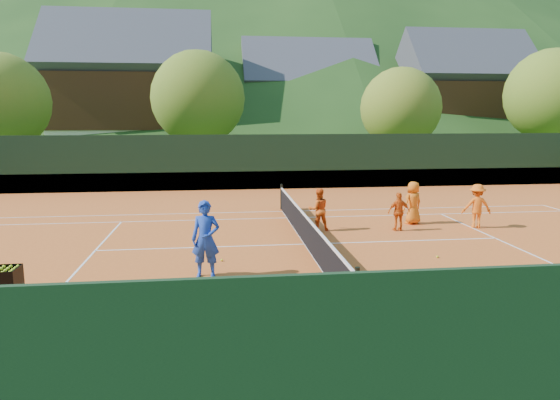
{
  "coord_description": "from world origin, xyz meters",
  "views": [
    {
      "loc": [
        -2.63,
        -15.08,
        4.05
      ],
      "look_at": [
        -0.79,
        0.0,
        1.45
      ],
      "focal_mm": 32.0,
      "sensor_mm": 36.0,
      "label": 1
    }
  ],
  "objects": [
    {
      "name": "ground",
      "position": [
        0.0,
        0.0,
        0.0
      ],
      "size": [
        400.0,
        400.0,
        0.0
      ],
      "primitive_type": "plane",
      "color": "#2D5319",
      "rests_on": "ground"
    },
    {
      "name": "clay_court",
      "position": [
        0.0,
        0.0,
        0.01
      ],
      "size": [
        40.0,
        24.0,
        0.02
      ],
      "primitive_type": "cube",
      "color": "#BF551F",
      "rests_on": "ground"
    },
    {
      "name": "coach",
      "position": [
        -3.01,
        -2.85,
        0.99
      ],
      "size": [
        0.77,
        0.57,
        1.94
      ],
      "primitive_type": "imported",
      "rotation": [
        0.0,
        0.0,
        -0.15
      ],
      "color": "#193AA5",
      "rests_on": "clay_court"
    },
    {
      "name": "student_a",
      "position": [
        0.8,
        1.86,
        0.77
      ],
      "size": [
        0.76,
        0.61,
        1.5
      ],
      "primitive_type": "imported",
      "rotation": [
        0.0,
        0.0,
        3.19
      ],
      "color": "#FC5E16",
      "rests_on": "clay_court"
    },
    {
      "name": "student_b",
      "position": [
        3.59,
        1.46,
        0.7
      ],
      "size": [
        0.81,
        0.37,
        1.36
      ],
      "primitive_type": "imported",
      "rotation": [
        0.0,
        0.0,
        3.19
      ],
      "color": "#E55B14",
      "rests_on": "clay_court"
    },
    {
      "name": "student_c",
      "position": [
        4.51,
        2.48,
        0.82
      ],
      "size": [
        0.92,
        0.76,
        1.6
      ],
      "primitive_type": "imported",
      "rotation": [
        0.0,
        0.0,
        3.53
      ],
      "color": "orange",
      "rests_on": "clay_court"
    },
    {
      "name": "student_d",
      "position": [
        6.54,
        1.57,
        0.81
      ],
      "size": [
        1.12,
        0.78,
        1.59
      ],
      "primitive_type": "imported",
      "rotation": [
        0.0,
        0.0,
        2.94
      ],
      "color": "orange",
      "rests_on": "clay_court"
    },
    {
      "name": "tennis_ball_0",
      "position": [
        -0.39,
        -3.69,
        0.05
      ],
      "size": [
        0.07,
        0.07,
        0.07
      ],
      "primitive_type": "sphere",
      "color": "#C9DD24",
      "rests_on": "clay_court"
    },
    {
      "name": "tennis_ball_1",
      "position": [
        4.11,
        -6.35,
        0.05
      ],
      "size": [
        0.07,
        0.07,
        0.07
      ],
      "primitive_type": "sphere",
      "color": "#C9DD24",
      "rests_on": "clay_court"
    },
    {
      "name": "tennis_ball_3",
      "position": [
        -2.5,
        -6.07,
        0.05
      ],
      "size": [
        0.07,
        0.07,
        0.07
      ],
      "primitive_type": "sphere",
      "color": "#C9DD24",
      "rests_on": "clay_court"
    },
    {
      "name": "tennis_ball_4",
      "position": [
        3.5,
        -1.97,
        0.05
      ],
      "size": [
        0.07,
        0.07,
        0.07
      ],
      "primitive_type": "sphere",
      "color": "#C9DD24",
      "rests_on": "clay_court"
    },
    {
      "name": "tennis_ball_7",
      "position": [
        -7.16,
        -3.8,
        0.05
      ],
      "size": [
        0.07,
        0.07,
        0.07
      ],
      "primitive_type": "sphere",
      "color": "#C9DD24",
      "rests_on": "clay_court"
    },
    {
      "name": "tennis_ball_8",
      "position": [
        2.39,
        -7.97,
        0.05
      ],
      "size": [
        0.07,
        0.07,
        0.07
      ],
      "primitive_type": "sphere",
      "color": "#C9DD24",
      "rests_on": "clay_court"
    },
    {
      "name": "tennis_ball_10",
      "position": [
        -4.97,
        -6.08,
        0.05
      ],
      "size": [
        0.07,
        0.07,
        0.07
      ],
      "primitive_type": "sphere",
      "color": "#C9DD24",
      "rests_on": "clay_court"
    },
    {
      "name": "tennis_ball_13",
      "position": [
        0.21,
        -7.19,
        0.05
      ],
      "size": [
        0.07,
        0.07,
        0.07
      ],
      "primitive_type": "sphere",
      "color": "#C9DD24",
      "rests_on": "clay_court"
    },
    {
      "name": "tennis_ball_14",
      "position": [
        -3.68,
        -3.98,
        0.05
      ],
      "size": [
        0.07,
        0.07,
        0.07
      ],
      "primitive_type": "sphere",
      "color": "#C9DD24",
      "rests_on": "clay_court"
    },
    {
      "name": "tennis_ball_16",
      "position": [
        -4.25,
        -6.66,
        0.05
      ],
      "size": [
        0.07,
        0.07,
        0.07
      ],
      "primitive_type": "sphere",
      "color": "#C9DD24",
      "rests_on": "clay_court"
    },
    {
      "name": "tennis_ball_17",
      "position": [
        -2.62,
        -1.56,
        0.05
      ],
      "size": [
        0.07,
        0.07,
        0.07
      ],
      "primitive_type": "sphere",
      "color": "#C9DD24",
      "rests_on": "clay_court"
    },
    {
      "name": "tennis_ball_19",
      "position": [
        5.4,
        -3.16,
        0.05
      ],
      "size": [
        0.07,
        0.07,
        0.07
      ],
      "primitive_type": "sphere",
      "color": "#C9DD24",
      "rests_on": "clay_court"
    },
    {
      "name": "court_lines",
      "position": [
        0.0,
        0.0,
        0.02
      ],
      "size": [
        23.83,
        11.03,
        0.0
      ],
      "color": "white",
      "rests_on": "clay_court"
    },
    {
      "name": "tennis_net",
      "position": [
        0.0,
        0.0,
        0.52
      ],
      "size": [
        0.1,
        12.07,
        1.1
      ],
      "color": "black",
      "rests_on": "clay_court"
    },
    {
      "name": "perimeter_fence",
      "position": [
        0.0,
        0.0,
        1.27
      ],
      "size": [
        40.4,
        24.24,
        3.0
      ],
      "color": "black",
      "rests_on": "clay_court"
    },
    {
      "name": "ball_hopper",
      "position": [
        -6.99,
        -4.86,
        0.77
      ],
      "size": [
        0.57,
        0.57,
        1.0
      ],
      "color": "black",
      "rests_on": "clay_court"
    },
    {
      "name": "chalet_left",
      "position": [
        -10.0,
        30.0,
        5.65
      ],
      "size": [
        13.8,
        9.93,
        12.92
      ],
      "color": "beige",
      "rests_on": "ground"
    },
    {
      "name": "chalet_mid",
      "position": [
        6.0,
        34.0,
        4.99
      ],
      "size": [
        12.65,
        8.82,
        11.45
      ],
      "color": "beige",
      "rests_on": "ground"
    },
    {
      "name": "chalet_right",
      "position": [
        20.0,
        30.0,
        5.26
      ],
      "size": [
        11.5,
        8.82,
        11.91
      ],
      "color": "beige",
      "rests_on": "ground"
    },
    {
      "name": "tree_b",
      "position": [
        -4.0,
        20.0,
        5.19
      ],
      "size": [
        6.4,
        6.4,
        8.4
      ],
      "color": "#3D2518",
      "rests_on": "ground"
    },
    {
      "name": "tree_c",
      "position": [
        10.0,
        19.0,
        4.54
      ],
      "size": [
        5.6,
        5.6,
        7.35
      ],
      "color": "#432A1A",
      "rests_on": "ground"
    },
    {
      "name": "tree_d",
      "position": [
        22.0,
        20.0,
        5.52
      ],
      "size": [
        6.8,
        6.8,
        8.93
      ],
      "color": "#402A19",
      "rests_on": "ground"
    }
  ]
}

